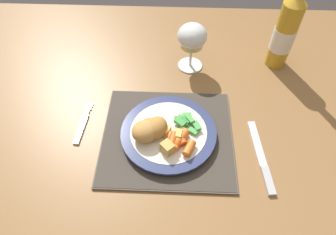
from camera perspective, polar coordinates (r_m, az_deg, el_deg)
name	(u,v)px	position (r m, az deg, el deg)	size (l,w,h in m)	color
ground_plane	(161,210)	(1.45, -1.44, -17.26)	(6.00, 6.00, 0.00)	#383333
dining_table	(156,124)	(0.87, -2.29, -1.20)	(1.39, 0.96, 0.74)	olive
placemat	(168,136)	(0.74, -0.09, -3.60)	(0.32, 0.29, 0.01)	brown
dinner_plate	(169,133)	(0.73, 0.10, -2.99)	(0.23, 0.23, 0.02)	silver
breaded_croquettes	(152,129)	(0.70, -3.14, -2.24)	(0.10, 0.09, 0.05)	#B77F3D
green_beans_pile	(185,122)	(0.73, 3.35, -0.82)	(0.07, 0.07, 0.02)	green
glazed_carrots	(178,140)	(0.69, 1.99, -4.40)	(0.07, 0.08, 0.02)	orange
fork	(82,126)	(0.79, -16.01, -1.52)	(0.02, 0.13, 0.01)	silver
table_knife	(263,162)	(0.73, 17.58, -8.10)	(0.04, 0.20, 0.01)	silver
wine_glass	(192,38)	(0.85, 4.61, 14.83)	(0.08, 0.08, 0.14)	silver
bottle	(285,32)	(0.92, 21.44, 14.99)	(0.06, 0.06, 0.29)	gold
roast_potatoes	(170,140)	(0.69, 0.33, -4.25)	(0.05, 0.08, 0.03)	#DBB256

